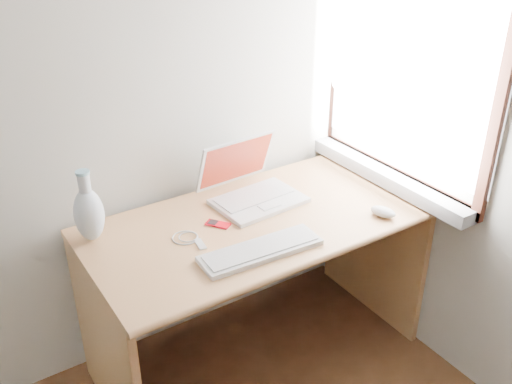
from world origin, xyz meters
TOP-DOWN VIEW (x-y plane):
  - window at (1.72, 1.30)m, footprint 0.11×0.99m
  - desk at (1.03, 1.44)m, footprint 1.42×0.71m
  - laptop at (1.11, 1.51)m, footprint 0.39×0.33m
  - external_keyboard at (0.90, 1.14)m, footprint 0.48×0.17m
  - mouse at (1.48, 1.09)m, footprint 0.10×0.12m
  - ipod at (0.87, 1.40)m, footprint 0.09×0.11m
  - cable_coil at (0.71, 1.38)m, footprint 0.13×0.13m
  - remote at (0.74, 1.31)m, footprint 0.04×0.08m
  - vase at (0.41, 1.57)m, footprint 0.11×0.11m

SIDE VIEW (x-z plane):
  - desk at x=1.03m, z-range 0.16..0.91m
  - cable_coil at x=0.71m, z-range 0.75..0.75m
  - remote at x=0.74m, z-range 0.75..0.75m
  - ipod at x=0.87m, z-range 0.75..0.76m
  - external_keyboard at x=0.90m, z-range 0.75..0.77m
  - mouse at x=1.48m, z-range 0.75..0.79m
  - laptop at x=1.11m, z-range 0.68..0.93m
  - vase at x=0.41m, z-range 0.72..1.01m
  - window at x=1.72m, z-range 0.72..1.83m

